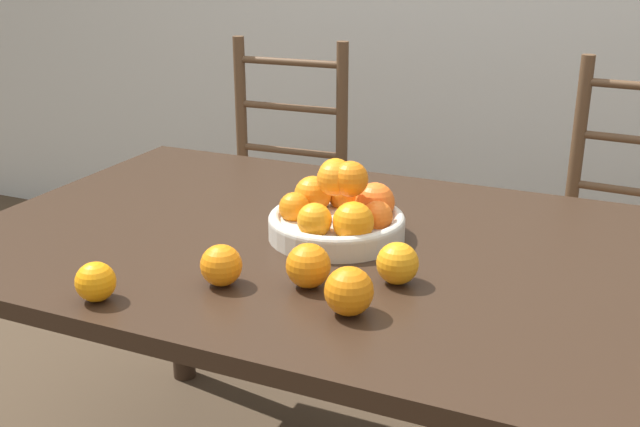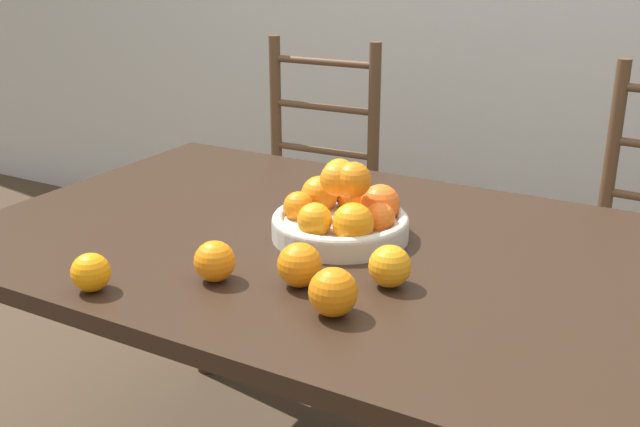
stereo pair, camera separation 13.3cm
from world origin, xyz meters
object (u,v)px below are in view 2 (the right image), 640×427
at_px(orange_loose_2, 300,265).
at_px(orange_loose_0, 91,272).
at_px(orange_loose_1, 333,292).
at_px(chair_left, 305,201).
at_px(orange_loose_3, 215,261).
at_px(fruit_bowl, 342,214).
at_px(orange_loose_4, 390,266).

bearing_deg(orange_loose_2, orange_loose_0, -147.53).
height_order(orange_loose_1, chair_left, chair_left).
distance_m(orange_loose_2, orange_loose_3, 0.15).
bearing_deg(fruit_bowl, orange_loose_3, -108.91).
bearing_deg(orange_loose_0, orange_loose_3, 40.60).
bearing_deg(orange_loose_4, chair_left, 127.63).
relative_size(fruit_bowl, chair_left, 0.28).
distance_m(orange_loose_2, chair_left, 1.24).
height_order(orange_loose_2, orange_loose_3, orange_loose_2).
relative_size(orange_loose_1, orange_loose_4, 1.07).
relative_size(orange_loose_2, chair_left, 0.08).
bearing_deg(chair_left, orange_loose_3, -69.31).
bearing_deg(orange_loose_2, fruit_bowl, 99.98).
bearing_deg(orange_loose_1, orange_loose_0, -162.74).
height_order(orange_loose_3, orange_loose_4, orange_loose_4).
height_order(orange_loose_4, chair_left, chair_left).
relative_size(orange_loose_1, orange_loose_3, 1.09).
distance_m(orange_loose_1, orange_loose_2, 0.12).
bearing_deg(orange_loose_0, chair_left, 103.54).
bearing_deg(orange_loose_2, orange_loose_4, 29.04).
relative_size(fruit_bowl, orange_loose_2, 3.53).
bearing_deg(orange_loose_3, orange_loose_4, 25.14).
distance_m(orange_loose_1, chair_left, 1.35).
bearing_deg(fruit_bowl, orange_loose_1, -64.63).
height_order(orange_loose_1, orange_loose_2, orange_loose_1).
distance_m(orange_loose_1, orange_loose_4, 0.15).
xyz_separation_m(orange_loose_1, orange_loose_4, (0.04, 0.15, -0.00)).
relative_size(orange_loose_3, orange_loose_4, 0.98).
distance_m(fruit_bowl, orange_loose_4, 0.25).
height_order(orange_loose_0, orange_loose_4, orange_loose_4).
distance_m(fruit_bowl, orange_loose_2, 0.25).
relative_size(orange_loose_3, chair_left, 0.07).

